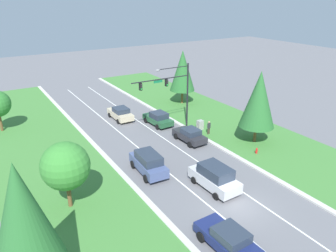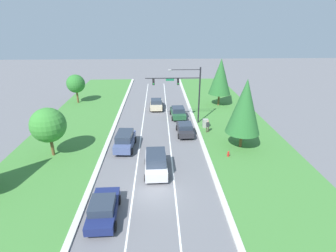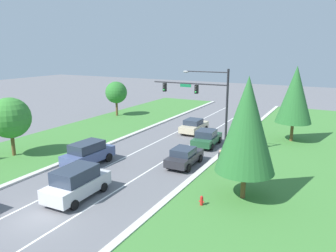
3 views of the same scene
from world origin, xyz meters
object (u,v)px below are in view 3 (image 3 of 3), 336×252
at_px(utility_cabinet, 226,157).
at_px(pedestrian, 220,159).
at_px(charcoal_sedan, 184,156).
at_px(conifer_far_right_tree, 295,95).
at_px(traffic_signal_mast, 205,98).
at_px(forest_sedan, 207,138).
at_px(silver_suv, 77,182).
at_px(fire_hydrant, 202,201).
at_px(oak_near_left_tree, 10,118).
at_px(slate_blue_suv, 88,153).
at_px(conifer_near_right_tree, 247,125).
at_px(oak_far_left_tree, 116,93).
at_px(champagne_sedan, 194,126).

distance_m(utility_cabinet, pedestrian, 1.71).
relative_size(charcoal_sedan, conifer_far_right_tree, 0.54).
height_order(pedestrian, conifer_far_right_tree, conifer_far_right_tree).
xyz_separation_m(traffic_signal_mast, forest_sedan, (-0.62, 2.38, -4.42)).
bearing_deg(silver_suv, conifer_far_right_tree, 61.38).
distance_m(traffic_signal_mast, silver_suv, 13.92).
bearing_deg(charcoal_sedan, fire_hydrant, -57.71).
relative_size(utility_cabinet, fire_hydrant, 1.76).
distance_m(silver_suv, forest_sedan, 15.42).
bearing_deg(conifer_far_right_tree, oak_near_left_tree, -142.16).
bearing_deg(pedestrian, charcoal_sedan, -10.38).
bearing_deg(slate_blue_suv, conifer_near_right_tree, 2.34).
xyz_separation_m(charcoal_sedan, forest_sedan, (-0.44, 6.26, 0.03)).
xyz_separation_m(traffic_signal_mast, slate_blue_suv, (-7.38, -7.56, -4.21)).
bearing_deg(oak_near_left_tree, conifer_near_right_tree, 3.18).
bearing_deg(utility_cabinet, oak_near_left_tree, -158.14).
bearing_deg(oak_near_left_tree, oak_far_left_tree, 97.87).
relative_size(slate_blue_suv, conifer_near_right_tree, 0.60).
height_order(charcoal_sedan, oak_near_left_tree, oak_near_left_tree).
xyz_separation_m(charcoal_sedan, conifer_far_right_tree, (6.93, 11.84, 4.20)).
height_order(oak_near_left_tree, oak_far_left_tree, oak_near_left_tree).
bearing_deg(traffic_signal_mast, champagne_sedan, 120.24).
height_order(charcoal_sedan, champagne_sedan, champagne_sedan).
bearing_deg(fire_hydrant, oak_near_left_tree, 176.70).
bearing_deg(traffic_signal_mast, silver_suv, -106.82).
distance_m(silver_suv, conifer_near_right_tree, 11.58).
height_order(traffic_signal_mast, oak_near_left_tree, traffic_signal_mast).
xyz_separation_m(conifer_near_right_tree, oak_near_left_tree, (-20.89, -1.16, -1.40)).
height_order(utility_cabinet, conifer_near_right_tree, conifer_near_right_tree).
bearing_deg(conifer_far_right_tree, utility_cabinet, -111.95).
bearing_deg(traffic_signal_mast, charcoal_sedan, -92.66).
relative_size(traffic_signal_mast, conifer_near_right_tree, 0.98).
bearing_deg(conifer_near_right_tree, slate_blue_suv, 179.06).
distance_m(forest_sedan, slate_blue_suv, 12.02).
bearing_deg(forest_sedan, oak_near_left_tree, -144.82).
bearing_deg(conifer_near_right_tree, conifer_far_right_tree, 86.85).
bearing_deg(fire_hydrant, oak_far_left_tree, 136.66).
bearing_deg(charcoal_sedan, oak_near_left_tree, -162.47).
bearing_deg(oak_far_left_tree, fire_hydrant, -43.34).
xyz_separation_m(champagne_sedan, fire_hydrant, (7.77, -16.66, -0.48)).
bearing_deg(oak_near_left_tree, traffic_signal_mast, 30.76).
xyz_separation_m(charcoal_sedan, utility_cabinet, (3.00, 2.10, -0.18)).
bearing_deg(slate_blue_suv, pedestrian, 25.12).
bearing_deg(slate_blue_suv, oak_far_left_tree, 123.18).
bearing_deg(forest_sedan, conifer_near_right_tree, -60.37).
distance_m(conifer_near_right_tree, oak_far_left_tree, 29.75).
xyz_separation_m(fire_hydrant, conifer_far_right_tree, (2.84, 17.99, 4.66)).
distance_m(silver_suv, oak_far_left_tree, 26.97).
xyz_separation_m(forest_sedan, fire_hydrant, (4.52, -12.40, -0.49)).
bearing_deg(utility_cabinet, forest_sedan, 129.53).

